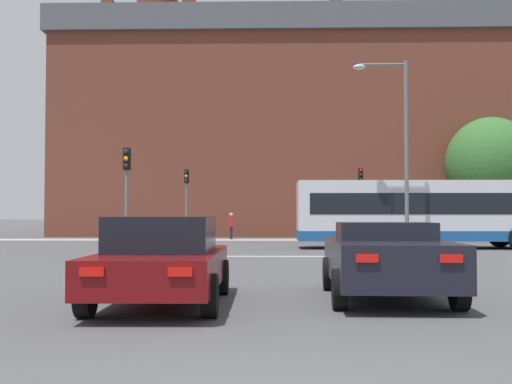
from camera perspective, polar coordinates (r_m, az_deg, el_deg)
stop_line_strip at (r=22.83m, az=1.47°, el=-5.73°), size 7.66×0.30×0.01m
far_pavement at (r=37.57m, az=1.44°, el=-4.28°), size 68.51×2.50×0.01m
brick_civic_building at (r=49.46m, az=3.09°, el=5.46°), size 33.73×15.08×22.92m
car_saloon_left at (r=10.68m, az=-8.29°, el=-6.00°), size 2.04×4.47×1.44m
car_roadster_right at (r=11.51m, az=11.48°, el=-5.82°), size 2.14×4.34×1.34m
bus_crossing_lead at (r=29.15m, az=15.02°, el=-1.77°), size 11.43×2.69×2.94m
traffic_light_near_left at (r=23.59m, az=-11.44°, el=0.82°), size 0.26×0.31×3.89m
traffic_light_far_right at (r=37.06m, az=9.30°, el=0.04°), size 0.26×0.31×4.16m
traffic_light_far_left at (r=37.13m, az=-6.20°, el=-0.04°), size 0.26×0.31×4.10m
street_lamp_junction at (r=26.22m, az=12.45°, el=4.94°), size 2.18×0.36×7.64m
pedestrian_waiting at (r=38.92m, az=16.22°, el=-2.74°), size 0.29×0.43×1.62m
pedestrian_walking_east at (r=38.49m, az=-2.21°, el=-2.85°), size 0.27×0.43×1.60m
pedestrian_walking_west at (r=38.30m, az=10.93°, el=-2.62°), size 0.38×0.46×1.79m
tree_by_building at (r=42.95m, az=20.13°, el=2.39°), size 5.56×5.56×7.62m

